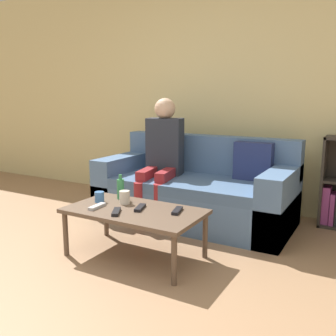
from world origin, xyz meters
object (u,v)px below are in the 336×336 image
couch (196,192)px  tv_remote_3 (97,206)px  bottle (121,189)px  tv_remote_0 (177,211)px  person_adult (162,150)px  cup_near (125,197)px  coffee_table (134,214)px  tv_remote_2 (140,208)px  tv_remote_1 (116,212)px  cup_far (99,197)px

couch → tv_remote_3: 1.18m
bottle → tv_remote_0: bearing=-8.3°
person_adult → cup_near: 0.91m
coffee_table → tv_remote_3: (-0.27, -0.11, 0.05)m
person_adult → tv_remote_2: person_adult is taller
person_adult → bottle: (0.04, -0.76, -0.23)m
tv_remote_1 → bottle: size_ratio=0.83×
tv_remote_3 → bottle: (0.01, 0.29, 0.08)m
tv_remote_0 → tv_remote_2: 0.29m
cup_near → couch: bearing=78.7°
tv_remote_2 → couch: bearing=72.2°
cup_far → tv_remote_0: bearing=6.3°
tv_remote_3 → tv_remote_1: bearing=-12.7°
tv_remote_3 → person_adult: bearing=88.9°
coffee_table → person_adult: person_adult is taller
tv_remote_0 → cup_near: bearing=167.4°
cup_near → tv_remote_2: (0.19, -0.06, -0.04)m
tv_remote_3 → coffee_table: bearing=18.9°
tv_remote_1 → tv_remote_2: same height
tv_remote_2 → cup_far: bearing=162.3°
person_adult → cup_near: size_ratio=11.51×
coffee_table → bottle: bearing=145.1°
cup_near → tv_remote_0: 0.47m
person_adult → couch: bearing=2.0°
couch → cup_near: bearing=-101.3°
coffee_table → bottle: (-0.26, 0.19, 0.12)m
couch → tv_remote_0: (0.28, -0.92, 0.11)m
cup_far → bottle: 0.19m
tv_remote_0 → coffee_table: bearing=-176.5°
coffee_table → person_adult: 1.06m
cup_far → tv_remote_3: cup_far is taller
cup_far → tv_remote_2: 0.39m
cup_near → tv_remote_1: cup_near is taller
person_adult → bottle: size_ratio=5.81×
couch → tv_remote_2: couch is taller
cup_near → tv_remote_1: (0.09, -0.23, -0.04)m
coffee_table → tv_remote_0: tv_remote_0 is taller
cup_far → bottle: (0.09, 0.16, 0.05)m
coffee_table → cup_near: cup_near is taller
person_adult → tv_remote_0: 1.09m
cup_far → tv_remote_1: cup_far is taller
coffee_table → tv_remote_1: (-0.06, -0.14, 0.05)m
person_adult → tv_remote_3: bearing=-98.5°
cup_far → tv_remote_0: size_ratio=0.48×
cup_far → tv_remote_0: (0.67, 0.07, -0.03)m
couch → tv_remote_2: (-0.00, -1.00, 0.11)m
cup_far → tv_remote_2: size_ratio=0.48×
tv_remote_3 → couch: bearing=71.8°
person_adult → cup_near: (0.16, -0.86, -0.26)m
couch → bottle: 0.91m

